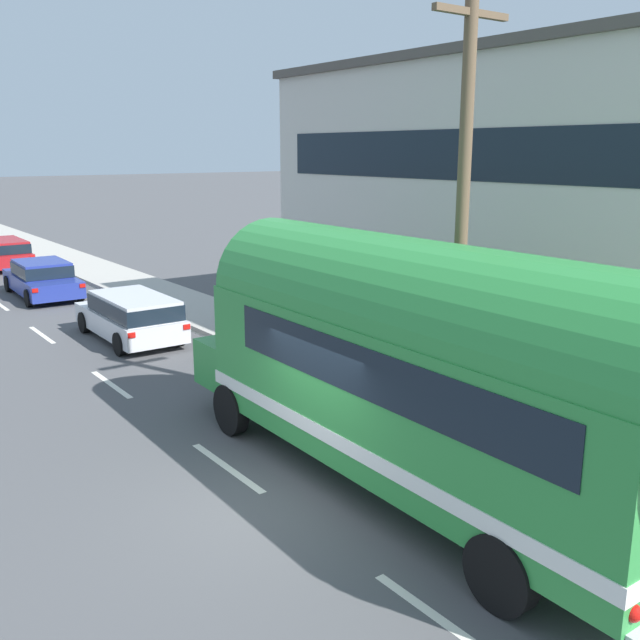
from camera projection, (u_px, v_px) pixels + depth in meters
name	position (u px, v px, depth m)	size (l,w,h in m)	color
ground_plane	(279.00, 504.00, 11.11)	(300.00, 300.00, 0.00)	#4C4C4F
lane_markings	(131.00, 323.00, 22.72)	(4.00, 80.00, 0.01)	silver
sidewalk_slab	(242.00, 327.00, 21.91)	(2.65, 90.00, 0.15)	#ADA89E
utility_pole	(463.00, 206.00, 12.85)	(1.80, 0.24, 8.50)	brown
painted_bus	(435.00, 363.00, 10.59)	(2.75, 11.28, 4.12)	#2D8C3D
car_lead	(132.00, 314.00, 20.47)	(1.98, 4.47, 1.37)	silver
car_second	(42.00, 277.00, 26.68)	(2.11, 4.87, 1.37)	navy
car_third	(3.00, 251.00, 33.14)	(2.01, 4.75, 1.37)	#A5191E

